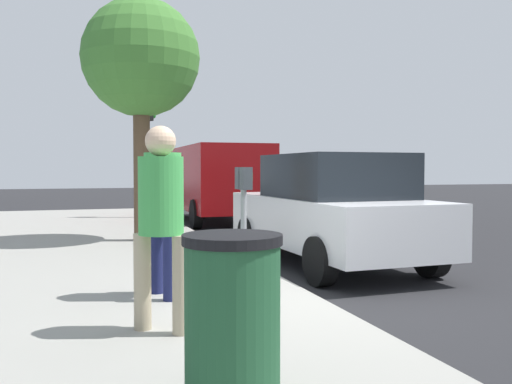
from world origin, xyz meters
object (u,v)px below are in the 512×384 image
object	(u,v)px
parking_meter	(244,201)
pedestrian_at_meter	(163,196)
pedestrian_bystander	(161,211)
parked_van_far	(217,179)
street_tree	(141,60)
traffic_signal	(146,133)
parked_sedan_near	(331,209)
trash_bin	(232,320)

from	to	relation	value
parking_meter	pedestrian_at_meter	xyz separation A→B (m)	(-0.18, 0.96, 0.08)
pedestrian_bystander	parked_van_far	xyz separation A→B (m)	(10.85, -3.16, 0.07)
pedestrian_at_meter	street_tree	world-z (taller)	street_tree
parked_van_far	parking_meter	bearing A→B (deg)	167.99
parking_meter	parked_van_far	distance (m)	9.60
parking_meter	street_tree	xyz separation A→B (m)	(4.70, 0.66, 2.46)
street_tree	traffic_signal	xyz separation A→B (m)	(5.16, -0.69, -1.05)
parking_meter	pedestrian_bystander	size ratio (longest dim) A/B	0.80
parked_van_far	traffic_signal	bearing A→B (deg)	76.66
parking_meter	parked_sedan_near	distance (m)	2.73
parked_van_far	street_tree	bearing A→B (deg)	150.54
pedestrian_bystander	street_tree	xyz separation A→B (m)	(6.16, -0.51, 2.44)
parked_sedan_near	traffic_signal	xyz separation A→B (m)	(8.02, 1.96, 1.68)
pedestrian_at_meter	traffic_signal	size ratio (longest dim) A/B	0.51
trash_bin	parked_sedan_near	bearing A→B (deg)	-31.36
pedestrian_bystander	trash_bin	size ratio (longest dim) A/B	1.74
parking_meter	pedestrian_bystander	bearing A→B (deg)	141.39
pedestrian_at_meter	parked_sedan_near	xyz separation A→B (m)	(2.01, -2.96, -0.35)
pedestrian_at_meter	pedestrian_bystander	distance (m)	1.30
parked_sedan_near	parking_meter	bearing A→B (deg)	132.54
parked_sedan_near	pedestrian_bystander	bearing A→B (deg)	136.15
pedestrian_at_meter	parked_van_far	distance (m)	10.02
pedestrian_bystander	parked_sedan_near	xyz separation A→B (m)	(3.30, -3.17, -0.29)
parked_van_far	street_tree	world-z (taller)	street_tree
parking_meter	trash_bin	size ratio (longest dim) A/B	1.40
parking_meter	street_tree	size ratio (longest dim) A/B	0.30
traffic_signal	pedestrian_bystander	bearing A→B (deg)	173.94
pedestrian_bystander	trash_bin	xyz separation A→B (m)	(-1.60, -0.18, -0.52)
pedestrian_at_meter	pedestrian_bystander	bearing A→B (deg)	-111.18
pedestrian_at_meter	traffic_signal	distance (m)	10.17
pedestrian_bystander	parked_van_far	size ratio (longest dim) A/B	0.34
parked_van_far	parked_sedan_near	bearing A→B (deg)	-179.99
pedestrian_at_meter	trash_bin	world-z (taller)	pedestrian_at_meter
parked_van_far	traffic_signal	distance (m)	2.41
traffic_signal	trash_bin	xyz separation A→B (m)	(-12.91, 1.02, -1.92)
pedestrian_bystander	traffic_signal	bearing A→B (deg)	33.78
parked_sedan_near	street_tree	world-z (taller)	street_tree
traffic_signal	trash_bin	world-z (taller)	traffic_signal
parked_van_far	trash_bin	size ratio (longest dim) A/B	5.18
pedestrian_bystander	traffic_signal	distance (m)	11.47
parking_meter	parked_sedan_near	size ratio (longest dim) A/B	0.32
parked_van_far	street_tree	distance (m)	5.89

